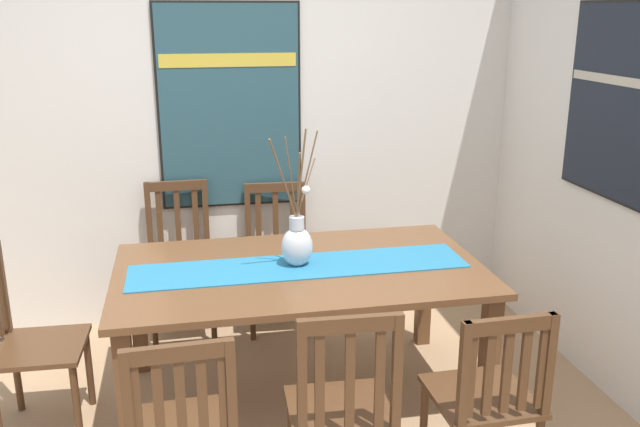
{
  "coord_description": "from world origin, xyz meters",
  "views": [
    {
      "loc": [
        -0.38,
        -2.56,
        2.01
      ],
      "look_at": [
        0.29,
        0.76,
        1.0
      ],
      "focal_mm": 38.14,
      "sensor_mm": 36.0,
      "label": 1
    }
  ],
  "objects": [
    {
      "name": "wall_back",
      "position": [
        0.0,
        1.86,
        1.35
      ],
      "size": [
        6.4,
        0.12,
        2.7
      ],
      "primitive_type": "cube",
      "color": "silver",
      "rests_on": "ground_plane"
    },
    {
      "name": "chair_3",
      "position": [
        -1.19,
        0.63,
        0.49
      ],
      "size": [
        0.44,
        0.44,
        0.94
      ],
      "color": "#4C301C",
      "rests_on": "ground_plane"
    },
    {
      "name": "dining_table",
      "position": [
        0.16,
        0.65,
        0.66
      ],
      "size": [
        1.87,
        1.09,
        0.75
      ],
      "color": "brown",
      "rests_on": "ground_plane"
    },
    {
      "name": "centerpiece_vase",
      "position": [
        0.15,
        0.67,
        0.88
      ],
      "size": [
        0.27,
        0.25,
        0.72
      ],
      "color": "silver",
      "rests_on": "dining_table"
    },
    {
      "name": "chair_5",
      "position": [
        0.18,
        -0.26,
        0.48
      ],
      "size": [
        0.44,
        0.44,
        0.95
      ],
      "color": "#4C301C",
      "rests_on": "ground_plane"
    },
    {
      "name": "chair_1",
      "position": [
        0.17,
        1.59,
        0.48
      ],
      "size": [
        0.45,
        0.45,
        0.93
      ],
      "color": "#4C301C",
      "rests_on": "ground_plane"
    },
    {
      "name": "painting_on_side_wall",
      "position": [
        1.79,
        0.47,
        1.56
      ],
      "size": [
        0.05,
        0.98,
        1.0
      ],
      "color": "black"
    },
    {
      "name": "table_runner",
      "position": [
        0.16,
        0.65,
        0.75
      ],
      "size": [
        1.72,
        0.36,
        0.01
      ],
      "primitive_type": "cube",
      "color": "#236B93",
      "rests_on": "dining_table"
    },
    {
      "name": "chair_2",
      "position": [
        -0.45,
        1.59,
        0.49
      ],
      "size": [
        0.43,
        0.43,
        0.97
      ],
      "color": "#4C301C",
      "rests_on": "ground_plane"
    },
    {
      "name": "chair_4",
      "position": [
        0.79,
        -0.27,
        0.48
      ],
      "size": [
        0.43,
        0.43,
        0.89
      ],
      "color": "#4C301C",
      "rests_on": "ground_plane"
    },
    {
      "name": "painting_on_back_wall",
      "position": [
        -0.09,
        1.79,
        1.42
      ],
      "size": [
        0.91,
        0.05,
        1.29
      ],
      "color": "black"
    }
  ]
}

